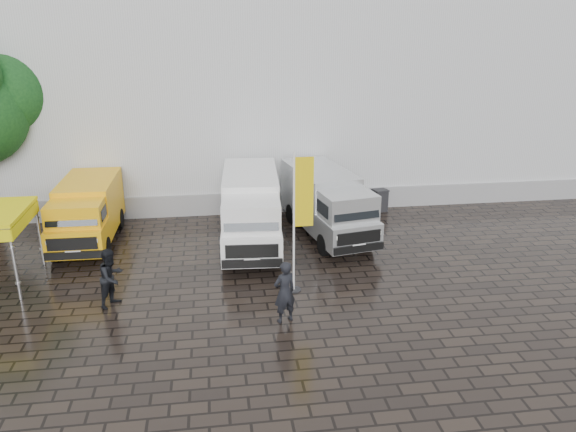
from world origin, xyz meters
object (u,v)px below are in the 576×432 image
at_px(van_yellow, 87,214).
at_px(van_white, 251,212).
at_px(van_silver, 327,205).
at_px(flagpole, 300,216).
at_px(person_front, 285,292).
at_px(person_tent, 111,277).
at_px(wheelie_bin, 380,200).

distance_m(van_yellow, van_white, 6.60).
distance_m(van_silver, flagpole, 5.41).
xyz_separation_m(van_silver, person_front, (-2.70, -6.85, -0.35)).
bearing_deg(person_tent, van_yellow, 50.65).
bearing_deg(person_front, van_white, -106.90).
xyz_separation_m(van_silver, flagpole, (-1.94, -4.87, 1.33)).
distance_m(van_white, flagpole, 4.58).
xyz_separation_m(flagpole, person_tent, (-6.04, -0.20, -1.70)).
bearing_deg(wheelie_bin, van_yellow, 179.91).
distance_m(van_yellow, person_front, 10.14).
bearing_deg(van_white, person_front, -81.32).
distance_m(van_white, person_front, 6.24).
height_order(van_white, flagpole, flagpole).
height_order(van_yellow, van_white, van_white).
distance_m(van_silver, person_front, 7.37).
bearing_deg(flagpole, van_silver, 68.26).
bearing_deg(van_white, flagpole, -69.27).
relative_size(van_yellow, wheelie_bin, 5.12).
xyz_separation_m(van_silver, person_tent, (-7.98, -5.07, -0.38)).
relative_size(van_white, person_tent, 3.38).
bearing_deg(van_silver, van_white, -179.26).
xyz_separation_m(flagpole, person_front, (-0.75, -1.98, -1.68)).
distance_m(person_front, person_tent, 5.58).
height_order(wheelie_bin, person_tent, person_tent).
bearing_deg(van_yellow, person_front, -45.31).
distance_m(van_silver, person_tent, 9.47).
relative_size(wheelie_bin, person_tent, 0.55).
bearing_deg(van_white, van_yellow, 174.22).
bearing_deg(van_yellow, wheelie_bin, 10.88).
relative_size(person_front, person_tent, 1.02).
distance_m(van_white, van_silver, 3.29).
xyz_separation_m(person_front, person_tent, (-5.29, 1.78, -0.02)).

